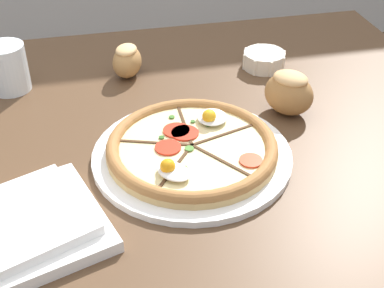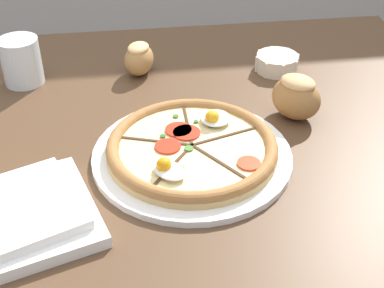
{
  "view_description": "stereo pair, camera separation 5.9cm",
  "coord_description": "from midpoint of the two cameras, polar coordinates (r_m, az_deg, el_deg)",
  "views": [
    {
      "loc": [
        -0.11,
        -0.83,
        1.31
      ],
      "look_at": [
        0.05,
        -0.12,
        0.79
      ],
      "focal_mm": 50.0,
      "sensor_mm": 36.0,
      "label": 1
    },
    {
      "loc": [
        -0.05,
        -0.84,
        1.31
      ],
      "look_at": [
        0.05,
        -0.12,
        0.79
      ],
      "focal_mm": 50.0,
      "sensor_mm": 36.0,
      "label": 2
    }
  ],
  "objects": [
    {
      "name": "bread_piece_near",
      "position": [
        1.02,
        12.71,
        4.96
      ],
      "size": [
        0.12,
        0.12,
        0.09
      ],
      "rotation": [
        0.0,
        0.0,
        2.32
      ],
      "color": "#A3703D",
      "rests_on": "dining_table"
    },
    {
      "name": "ramekin_bowl",
      "position": [
        1.19,
        10.48,
        8.53
      ],
      "size": [
        0.1,
        0.1,
        0.04
      ],
      "color": "silver",
      "rests_on": "dining_table"
    },
    {
      "name": "pizza",
      "position": [
        0.9,
        1.88,
        -0.63
      ],
      "size": [
        0.34,
        0.34,
        0.05
      ],
      "color": "white",
      "rests_on": "dining_table"
    },
    {
      "name": "napkin_folded",
      "position": [
        0.81,
        -16.95,
        -7.73
      ],
      "size": [
        0.29,
        0.27,
        0.04
      ],
      "rotation": [
        0.0,
        0.0,
        0.31
      ],
      "color": "white",
      "rests_on": "dining_table"
    },
    {
      "name": "dining_table",
      "position": [
        1.06,
        -2.14,
        -2.64
      ],
      "size": [
        1.27,
        0.88,
        0.76
      ],
      "color": "#513823",
      "rests_on": "ground_plane"
    },
    {
      "name": "water_glass",
      "position": [
        1.16,
        -16.32,
        8.19
      ],
      "size": [
        0.08,
        0.08,
        0.1
      ],
      "color": "white",
      "rests_on": "dining_table"
    },
    {
      "name": "bread_piece_mid",
      "position": [
        1.15,
        -4.21,
        9.09
      ],
      "size": [
        0.09,
        0.1,
        0.07
      ],
      "rotation": [
        0.0,
        0.0,
        1.1
      ],
      "color": "#B27F47",
      "rests_on": "dining_table"
    }
  ]
}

